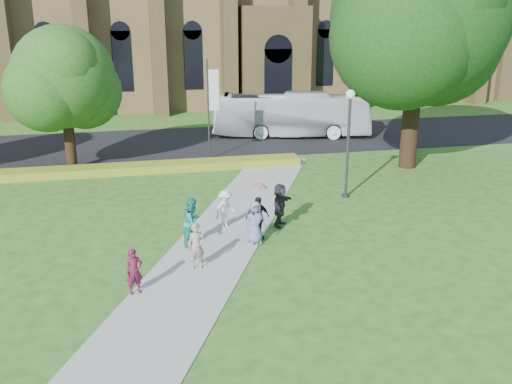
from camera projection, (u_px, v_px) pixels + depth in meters
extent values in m
plane|color=#2A5A1B|center=(212.00, 267.00, 20.36)|extent=(160.00, 160.00, 0.00)
cube|color=black|center=(171.00, 143.00, 38.95)|extent=(160.00, 10.00, 0.02)
cube|color=#B2B2A8|center=(209.00, 256.00, 21.29)|extent=(15.58, 28.54, 0.04)
cube|color=gold|center=(144.00, 168.00, 32.16)|extent=(18.00, 1.40, 0.45)
cube|color=brown|center=(253.00, 11.00, 56.94)|extent=(52.00, 16.00, 17.00)
cube|color=brown|center=(274.00, 60.00, 49.81)|extent=(6.00, 2.50, 9.00)
cylinder|color=#38383D|center=(348.00, 149.00, 27.18)|extent=(0.14, 0.14, 4.80)
sphere|color=white|center=(351.00, 94.00, 26.38)|extent=(0.44, 0.44, 0.44)
cylinder|color=#38383D|center=(345.00, 196.00, 27.90)|extent=(0.36, 0.36, 0.15)
cylinder|color=#332114|center=(411.00, 111.00, 32.20)|extent=(0.96, 0.96, 6.60)
sphere|color=#15350E|center=(419.00, 16.00, 30.63)|extent=(9.60, 9.60, 9.60)
cylinder|color=#332114|center=(69.00, 134.00, 31.99)|extent=(0.60, 0.60, 4.12)
sphere|color=#174715|center=(63.00, 77.00, 31.01)|extent=(5.60, 5.60, 5.60)
cylinder|color=#38383D|center=(208.00, 110.00, 33.97)|extent=(0.10, 0.10, 6.00)
cube|color=white|center=(214.00, 90.00, 33.67)|extent=(0.60, 0.02, 2.40)
imported|color=white|center=(291.00, 115.00, 40.59)|extent=(11.45, 4.93, 3.11)
imported|color=#5A1432|center=(134.00, 271.00, 18.22)|extent=(0.65, 0.54, 1.53)
imported|color=teal|center=(193.00, 222.00, 21.88)|extent=(1.12, 1.18, 1.92)
imported|color=silver|center=(225.00, 209.00, 23.64)|extent=(1.23, 1.12, 1.66)
imported|color=black|center=(258.00, 218.00, 22.59)|extent=(1.10, 0.66, 1.74)
imported|color=slate|center=(255.00, 222.00, 22.14)|extent=(0.90, 0.64, 1.72)
imported|color=#2A272F|center=(280.00, 205.00, 23.90)|extent=(1.39, 1.73, 1.85)
imported|color=gray|center=(196.00, 246.00, 19.95)|extent=(0.64, 0.44, 1.68)
imported|color=#EBA6A9|center=(259.00, 193.00, 21.91)|extent=(0.77, 0.77, 0.59)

